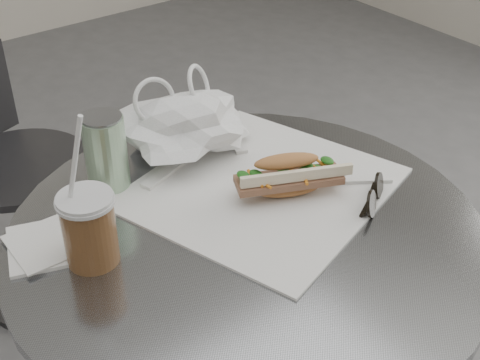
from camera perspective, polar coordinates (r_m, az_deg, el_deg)
cafe_table at (r=1.24m, az=0.52°, el=-14.11°), size 0.76×0.76×0.74m
chair_far at (r=1.93m, az=-18.46°, el=-1.72°), size 0.39×0.42×0.71m
sandwich_paper at (r=1.14m, az=1.90°, el=-0.63°), size 0.49×0.48×0.00m
banh_mi at (r=1.11m, az=4.10°, el=0.34°), size 0.23×0.17×0.07m
iced_coffee at (r=0.98m, az=-12.76°, el=-3.99°), size 0.08×0.08×0.25m
sunglasses at (r=1.12m, az=11.32°, el=-1.37°), size 0.09×0.07×0.05m
plastic_bag at (r=1.21m, az=-4.69°, el=4.48°), size 0.28×0.24×0.11m
napkin_stack at (r=1.06m, az=-15.99°, el=-5.24°), size 0.15×0.15×0.01m
drink_can at (r=1.13m, az=-11.38°, el=2.34°), size 0.07×0.07×0.14m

